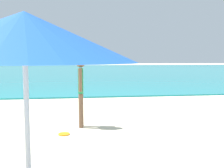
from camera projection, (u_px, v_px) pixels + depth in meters
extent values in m
cube|color=teal|center=(85.00, 69.00, 40.39)|extent=(160.00, 60.00, 0.06)
cylinder|color=brown|center=(81.00, 110.00, 6.16)|extent=(0.11, 0.11, 0.80)
cylinder|color=brown|center=(81.00, 111.00, 6.02)|extent=(0.11, 0.11, 0.80)
cube|color=#2DA35B|center=(81.00, 81.00, 6.02)|extent=(0.13, 0.19, 0.60)
sphere|color=brown|center=(80.00, 63.00, 5.98)|extent=(0.22, 0.22, 0.22)
cylinder|color=brown|center=(81.00, 79.00, 6.17)|extent=(0.08, 0.08, 0.53)
cylinder|color=brown|center=(80.00, 80.00, 5.88)|extent=(0.08, 0.08, 0.53)
cylinder|color=orange|center=(64.00, 134.00, 5.49)|extent=(0.24, 0.24, 0.03)
cylinder|color=#B7B7BC|center=(27.00, 120.00, 2.48)|extent=(0.05, 0.05, 2.02)
cone|color=blue|center=(24.00, 37.00, 2.41)|extent=(2.13, 2.13, 0.48)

